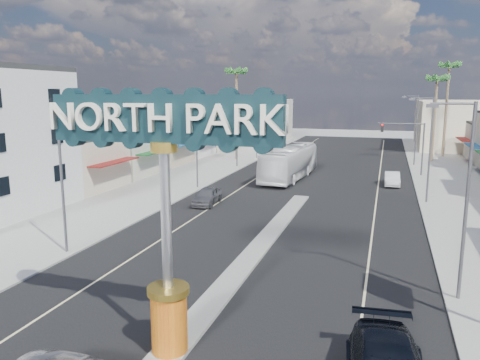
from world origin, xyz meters
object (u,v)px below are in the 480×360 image
Objects in this scene: streetlight_l_far at (258,123)px; streetlight_r_mid at (428,144)px; gateway_sign at (165,195)px; car_parked_right at (392,179)px; traffic_signal_left at (251,134)px; streetlight_r_far at (415,126)px; streetlight_l_mid at (198,137)px; car_parked_left at (207,196)px; traffic_signal_right at (406,138)px; streetlight_r_near at (463,192)px; streetlight_l_near at (63,169)px; palm_right_mid at (437,83)px; city_bus at (289,162)px; palm_right_far at (449,71)px; palm_left_far at (236,76)px.

streetlight_r_mid is at bearing -46.52° from streetlight_l_far.
car_parked_right is (7.81, 35.38, -5.24)m from gateway_sign.
traffic_signal_left is 21.20m from streetlight_r_far.
car_parked_left is at bearing -61.66° from streetlight_l_mid.
traffic_signal_right is at bearing 35.50° from streetlight_l_mid.
streetlight_r_near is (1.25, -33.99, 0.79)m from traffic_signal_right.
streetlight_l_near is 1.00× the size of streetlight_r_mid.
city_bus is (-15.97, -18.11, -8.77)m from palm_right_mid.
palm_right_far is at bearing 65.45° from streetlight_r_far.
traffic_signal_left is 1.39× the size of car_parked_left.
streetlight_l_far is 0.69× the size of city_bus.
palm_left_far reaches higher than car_parked_left.
palm_right_far is at bearing 56.02° from car_parked_left.
palm_right_far reaches higher than streetlight_r_near.
car_parked_left is 20.09m from car_parked_right.
car_parked_right is 0.32× the size of city_bus.
palm_left_far is at bearing 139.52° from streetlight_r_mid.
streetlight_l_mid is at bearing 180.00° from streetlight_r_mid.
palm_right_far is 31.87m from city_bus.
streetlight_l_near is 0.69× the size of city_bus.
palm_left_far is (-23.43, -2.00, 6.43)m from streetlight_r_far.
car_parked_left is (-22.19, -38.01, -11.65)m from palm_right_far.
streetlight_l_near is at bearing -116.42° from streetlight_r_far.
city_bus is at bearing 46.58° from streetlight_l_mid.
traffic_signal_left is 0.46× the size of palm_left_far.
city_bus is at bearing -50.36° from palm_left_far.
streetlight_l_near reaches higher than city_bus.
palm_right_far is at bearing 72.10° from traffic_signal_right.
traffic_signal_left is 8.14m from streetlight_l_far.
gateway_sign reaches higher than streetlight_r_mid.
streetlight_r_far is 0.69× the size of palm_left_far.
streetlight_r_mid is (20.87, -22.00, 0.00)m from streetlight_l_far.
streetlight_l_far reaches higher than city_bus.
streetlight_r_far is at bearing 77.95° from car_parked_right.
streetlight_l_near is 51.92m from palm_right_mid.
streetlight_l_mid is at bearing -95.10° from traffic_signal_left.
car_parked_right is at bearing -106.27° from palm_right_far.
traffic_signal_right is 34.03m from streetlight_r_near.
streetlight_r_mid is 0.69× the size of city_bus.
streetlight_r_near is 2.08× the size of car_parked_left.
traffic_signal_right is 39.26m from streetlight_l_near.
streetlight_l_near is at bearing 142.45° from gateway_sign.
streetlight_l_far is at bearing 157.80° from traffic_signal_right.
palm_right_far is (24.18, 18.01, 8.11)m from traffic_signal_left.
streetlight_l_near is (-1.25, -33.99, 0.79)m from traffic_signal_left.
gateway_sign is 51.10m from streetlight_r_far.
palm_right_far is 28.21m from car_parked_right.
gateway_sign is 0.70× the size of palm_left_far.
streetlight_r_near is at bearing -63.58° from streetlight_l_far.
streetlight_r_near is 0.69× the size of palm_left_far.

